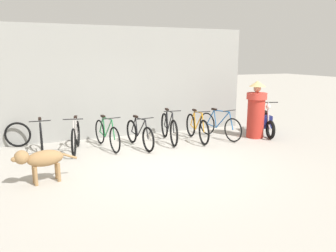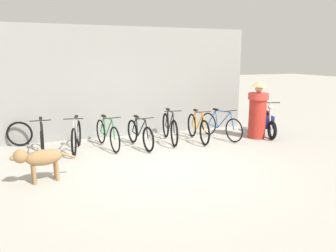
# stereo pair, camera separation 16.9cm
# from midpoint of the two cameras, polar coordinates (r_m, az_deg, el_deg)

# --- Properties ---
(ground_plane) EXTENTS (60.00, 60.00, 0.00)m
(ground_plane) POSITION_cam_midpoint_polar(r_m,az_deg,el_deg) (7.12, -1.17, -6.98)
(ground_plane) COLOR #ADA89E
(shop_wall_back) EXTENTS (7.55, 0.20, 3.16)m
(shop_wall_back) POSITION_cam_midpoint_polar(r_m,az_deg,el_deg) (9.73, -7.84, 7.55)
(shop_wall_back) COLOR gray
(shop_wall_back) RESTS_ON ground
(bicycle_0) EXTENTS (0.46, 1.70, 0.92)m
(bicycle_0) POSITION_cam_midpoint_polar(r_m,az_deg,el_deg) (8.31, -21.72, -2.38)
(bicycle_0) COLOR black
(bicycle_0) RESTS_ON ground
(bicycle_1) EXTENTS (0.50, 1.61, 0.89)m
(bicycle_1) POSITION_cam_midpoint_polar(r_m,az_deg,el_deg) (8.45, -16.33, -1.86)
(bicycle_1) COLOR black
(bicycle_1) RESTS_ON ground
(bicycle_2) EXTENTS (0.46, 1.68, 0.85)m
(bicycle_2) POSITION_cam_midpoint_polar(r_m,az_deg,el_deg) (8.56, -11.16, -1.48)
(bicycle_2) COLOR black
(bicycle_2) RESTS_ON ground
(bicycle_3) EXTENTS (0.46, 1.65, 0.83)m
(bicycle_3) POSITION_cam_midpoint_polar(r_m,az_deg,el_deg) (8.53, -5.56, -1.45)
(bicycle_3) COLOR black
(bicycle_3) RESTS_ON ground
(bicycle_4) EXTENTS (0.46, 1.75, 0.93)m
(bicycle_4) POSITION_cam_midpoint_polar(r_m,az_deg,el_deg) (9.03, -0.37, -0.39)
(bicycle_4) COLOR black
(bicycle_4) RESTS_ON ground
(bicycle_5) EXTENTS (0.46, 1.68, 0.88)m
(bicycle_5) POSITION_cam_midpoint_polar(r_m,az_deg,el_deg) (9.19, 4.55, -0.32)
(bicycle_5) COLOR black
(bicycle_5) RESTS_ON ground
(bicycle_6) EXTENTS (0.51, 1.72, 0.87)m
(bicycle_6) POSITION_cam_midpoint_polar(r_m,az_deg,el_deg) (9.55, 8.44, 0.06)
(bicycle_6) COLOR black
(bicycle_6) RESTS_ON ground
(motorcycle) EXTENTS (0.67, 1.72, 1.03)m
(motorcycle) POSITION_cam_midpoint_polar(r_m,az_deg,el_deg) (10.28, 15.68, 0.86)
(motorcycle) COLOR black
(motorcycle) RESTS_ON ground
(stray_dog) EXTENTS (1.17, 0.42, 0.68)m
(stray_dog) POSITION_cam_midpoint_polar(r_m,az_deg,el_deg) (6.53, -22.02, -5.37)
(stray_dog) COLOR #997247
(stray_dog) RESTS_ON ground
(person_in_robes) EXTENTS (0.79, 0.79, 1.65)m
(person_in_robes) POSITION_cam_midpoint_polar(r_m,az_deg,el_deg) (9.74, 14.61, 2.83)
(person_in_robes) COLOR #B72D23
(person_in_robes) RESTS_ON ground
(spare_tire_left) EXTENTS (0.66, 0.18, 0.66)m
(spare_tire_left) POSITION_cam_midpoint_polar(r_m,az_deg,el_deg) (9.38, -25.17, -1.37)
(spare_tire_left) COLOR black
(spare_tire_left) RESTS_ON ground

